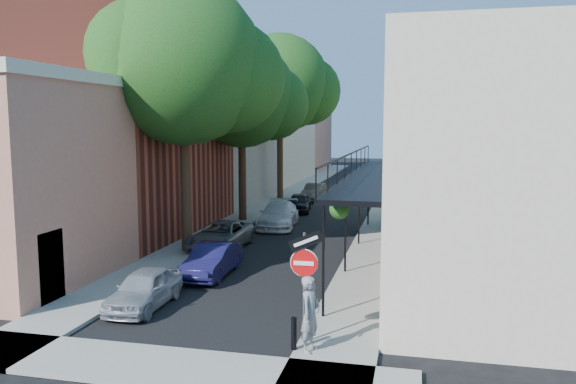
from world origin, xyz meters
The scene contains 19 objects.
ground centered at (0.00, 0.00, 0.00)m, with size 160.00×160.00×0.00m, color black.
road_surface centered at (0.00, 30.00, 0.01)m, with size 6.00×64.00×0.01m, color black.
sidewalk_left centered at (-4.00, 30.00, 0.06)m, with size 2.00×64.00×0.12m, color gray.
sidewalk_right centered at (4.00, 30.00, 0.06)m, with size 2.00×64.00×0.12m, color gray.
sidewalk_cross centered at (0.00, -1.00, 0.06)m, with size 12.00×2.00×0.12m, color gray.
buildings_left centered at (-9.30, 28.76, 4.94)m, with size 10.10×59.10×12.00m.
buildings_right centered at (8.99, 29.49, 4.42)m, with size 9.80×55.00×10.00m.
sign_post centered at (3.16, 0.97, 2.04)m, with size 0.89×0.17×2.99m.
bollard centered at (3.00, 0.50, 0.52)m, with size 0.14×0.14×0.80m, color black.
oak_near centered at (-3.37, 10.26, 7.88)m, with size 7.48×6.80×11.42m.
oak_mid centered at (-3.42, 18.23, 7.06)m, with size 6.60×6.00×10.20m.
oak_far centered at (-3.35, 27.27, 8.26)m, with size 7.70×7.00×11.90m.
parked_car_a centered at (-2.16, 2.90, 0.58)m, with size 1.37×3.40×1.16m, color #9CA2AC.
parked_car_b centered at (-1.40, 6.70, 0.59)m, with size 1.26×3.61×1.19m, color #171543.
parked_car_c centered at (-2.60, 10.99, 0.61)m, with size 2.01×4.37×1.21m, color slate.
parked_car_d centered at (-1.40, 16.77, 0.67)m, with size 1.88×4.62×1.34m, color white.
parked_car_e centered at (-1.40, 22.22, 0.59)m, with size 1.40×3.48×1.19m, color black.
parked_car_f centered at (-1.43, 27.95, 0.61)m, with size 1.29×3.69×1.21m, color #665E56.
pedestrian centered at (3.40, 0.50, 1.04)m, with size 0.67×0.44×1.83m, color gray.
Camera 1 is at (5.76, -12.18, 5.52)m, focal length 35.00 mm.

